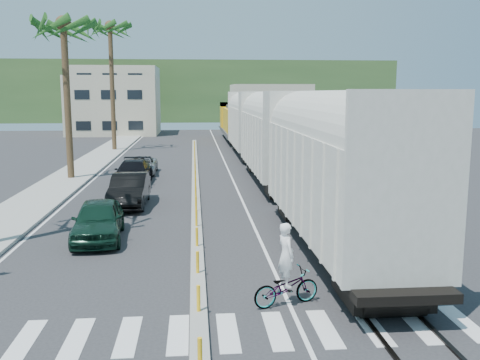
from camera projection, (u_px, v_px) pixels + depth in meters
The scene contains 15 objects.
ground at pixel (198, 302), 14.91m from camera, with size 140.00×140.00×0.00m, color #28282B.
sidewalk at pixel (78, 172), 38.75m from camera, with size 3.00×90.00×0.15m, color gray.
rails at pixel (257, 165), 42.86m from camera, with size 1.56×100.00×0.06m.
median at pixel (195, 182), 34.52m from camera, with size 0.45×60.00×0.85m.
crosswalk at pixel (199, 333), 12.95m from camera, with size 14.00×2.20×0.01m, color silver.
lane_markings at pixel (166, 172), 39.31m from camera, with size 9.42×90.00×0.01m.
freight_train at pixel (262, 132), 39.55m from camera, with size 3.00×60.94×5.85m.
palm_trees at pixel (68, 14), 34.79m from camera, with size 3.50×37.20×13.75m.
buildings at pixel (153, 102), 84.11m from camera, with size 38.00×27.00×10.00m.
hillside at pixel (193, 91), 112.25m from camera, with size 80.00×20.00×12.00m, color #385628.
car_lead at pixel (98, 220), 21.10m from camera, with size 2.21×4.77×1.58m, color black.
car_second at pixel (129, 190), 27.43m from camera, with size 1.78×5.01×1.65m, color black.
car_third at pixel (133, 172), 33.90m from camera, with size 2.25×5.29×1.52m, color black.
car_rear at pixel (142, 165), 38.22m from camera, with size 2.10×4.47×1.24m, color #96979A.
cyclist at pixel (286, 280), 14.57m from camera, with size 1.82×2.33×2.32m.
Camera 1 is at (-0.06, -14.21, 5.77)m, focal length 40.00 mm.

